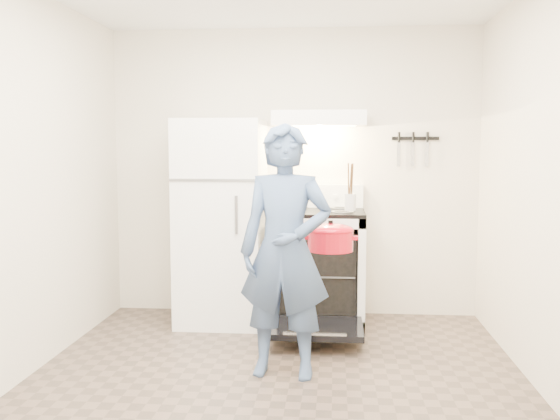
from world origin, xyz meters
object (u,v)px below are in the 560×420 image
Objects in this scene: tea_kettle at (289,192)px; dutch_oven at (330,240)px; stove_body at (318,269)px; refrigerator at (222,222)px; person at (285,251)px.

tea_kettle is 0.71× the size of dutch_oven.
tea_kettle reaches higher than stove_body.
refrigerator is 1.36m from person.
person is at bearing -86.77° from tea_kettle.
dutch_oven reaches higher than stove_body.
tea_kettle is (-0.26, 0.22, 0.63)m from stove_body.
person reaches higher than tea_kettle.
person is (0.08, -1.45, -0.27)m from tea_kettle.
tea_kettle is 1.48m from person.
stove_body is at bearing 1.77° from refrigerator.
stove_body is (0.81, 0.02, -0.39)m from refrigerator.
person reaches higher than stove_body.
tea_kettle is 1.16m from dutch_oven.
refrigerator is at bearing -155.91° from tea_kettle.
tea_kettle reaches higher than dutch_oven.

